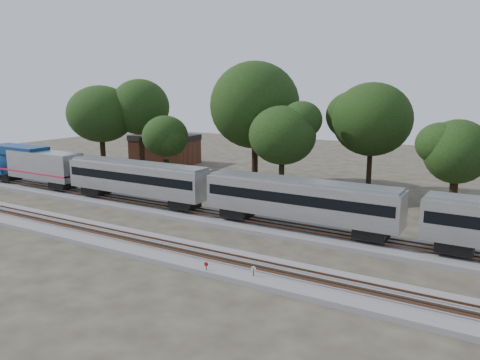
% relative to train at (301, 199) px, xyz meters
% --- Properties ---
extents(ground, '(160.00, 160.00, 0.00)m').
position_rel_train_xyz_m(ground, '(-5.46, -6.00, -3.30)').
color(ground, '#383328').
rests_on(ground, ground).
extents(track_far, '(160.00, 5.00, 0.73)m').
position_rel_train_xyz_m(track_far, '(-5.46, -0.00, -3.10)').
color(track_far, slate).
rests_on(track_far, ground).
extents(track_near, '(160.00, 5.00, 0.73)m').
position_rel_train_xyz_m(track_near, '(-5.46, -10.00, -3.10)').
color(track_near, slate).
rests_on(track_near, ground).
extents(train, '(93.86, 3.24, 4.78)m').
position_rel_train_xyz_m(train, '(0.00, 0.00, 0.00)').
color(train, silver).
rests_on(train, ground).
extents(switch_stand_red, '(0.31, 0.06, 0.99)m').
position_rel_train_xyz_m(switch_stand_red, '(-1.94, -12.23, -2.67)').
color(switch_stand_red, '#512D19').
rests_on(switch_stand_red, ground).
extents(switch_stand_white, '(0.35, 0.09, 1.12)m').
position_rel_train_xyz_m(switch_stand_white, '(1.46, -11.48, -2.59)').
color(switch_stand_white, '#512D19').
rests_on(switch_stand_white, ground).
extents(switch_lever, '(0.54, 0.36, 0.30)m').
position_rel_train_xyz_m(switch_lever, '(2.75, -11.10, -3.15)').
color(switch_lever, '#512D19').
rests_on(switch_lever, ground).
extents(brick_building, '(11.00, 8.18, 5.03)m').
position_rel_train_xyz_m(brick_building, '(-36.14, 24.76, -0.77)').
color(brick_building, brown).
rests_on(brick_building, ground).
extents(tree_0, '(9.25, 9.25, 13.05)m').
position_rel_train_xyz_m(tree_0, '(-38.40, 12.73, 5.79)').
color(tree_0, black).
rests_on(tree_0, ground).
extents(tree_1, '(10.27, 10.27, 14.49)m').
position_rel_train_xyz_m(tree_1, '(-33.60, 16.20, 6.79)').
color(tree_1, black).
rests_on(tree_1, ground).
extents(tree_2, '(6.87, 6.87, 9.69)m').
position_rel_train_xyz_m(tree_2, '(-23.65, 9.89, 3.43)').
color(tree_2, black).
rests_on(tree_2, ground).
extents(tree_3, '(10.93, 10.93, 15.41)m').
position_rel_train_xyz_m(tree_3, '(-14.21, 17.20, 7.44)').
color(tree_3, black).
rests_on(tree_3, ground).
extents(tree_4, '(7.70, 7.70, 10.85)m').
position_rel_train_xyz_m(tree_4, '(-7.49, 11.54, 4.25)').
color(tree_4, black).
rests_on(tree_4, ground).
extents(tree_5, '(9.37, 9.37, 13.21)m').
position_rel_train_xyz_m(tree_5, '(0.62, 19.86, 5.90)').
color(tree_5, black).
rests_on(tree_5, ground).
extents(tree_6, '(6.89, 6.89, 9.71)m').
position_rel_train_xyz_m(tree_6, '(11.09, 13.10, 3.45)').
color(tree_6, black).
rests_on(tree_6, ground).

